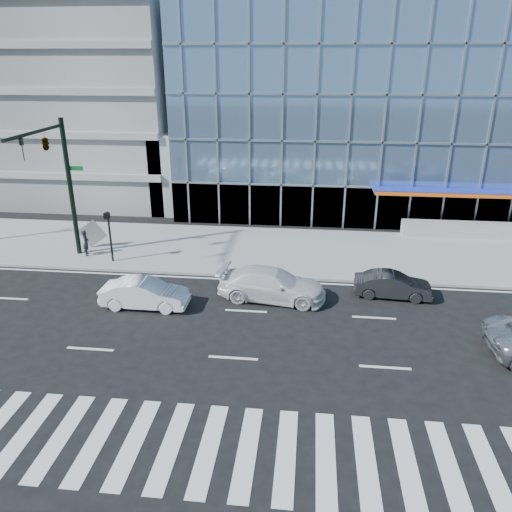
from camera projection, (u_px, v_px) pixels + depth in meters
The scene contains 12 objects.
ground at pixel (246, 311), 23.75m from camera, with size 160.00×160.00×0.00m, color black.
sidewalk at pixel (262, 249), 31.10m from camera, with size 120.00×8.00×0.15m, color gray.
theatre_building at pixel (443, 103), 43.49m from camera, with size 42.00×26.00×15.00m, color #6B8FB2.
parking_garage at pixel (67, 71), 46.03m from camera, with size 24.00×24.00×20.00m, color gray.
ramp_block at pixel (200, 167), 39.84m from camera, with size 6.00×8.00×6.00m, color gray.
traffic_signal at pixel (53, 159), 26.78m from camera, with size 1.14×5.74×8.00m.
ped_signal_post at pixel (109, 229), 28.37m from camera, with size 0.30×0.33×3.00m.
white_suv at pixel (272, 284), 24.69m from camera, with size 2.17×5.34×1.55m, color white.
white_sedan at pixel (145, 294), 23.93m from camera, with size 1.47×4.20×1.38m, color white.
dark_sedan at pixel (393, 285), 24.95m from camera, with size 1.34×3.83×1.26m, color black.
pedestrian at pixel (86, 243), 29.75m from camera, with size 0.57×0.37×1.56m, color black.
tilted_panel at pixel (92, 233), 30.93m from camera, with size 1.30×0.06×1.30m, color gray.
Camera 1 is at (2.79, -20.87, 11.30)m, focal length 35.00 mm.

